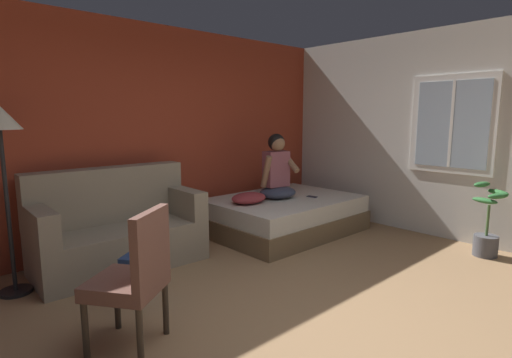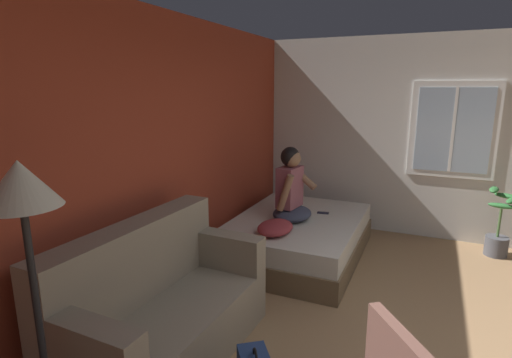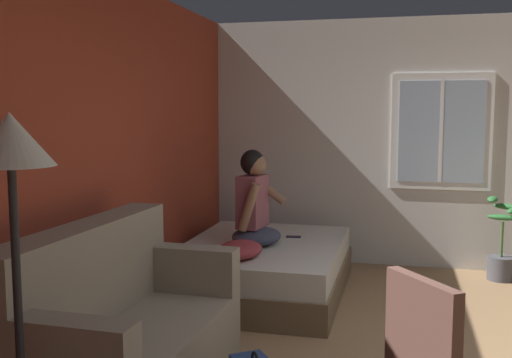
{
  "view_description": "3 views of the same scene",
  "coord_description": "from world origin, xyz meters",
  "px_view_note": "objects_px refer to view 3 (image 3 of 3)",
  "views": [
    {
      "loc": [
        -2.17,
        -1.67,
        1.6
      ],
      "look_at": [
        0.96,
        1.74,
        0.86
      ],
      "focal_mm": 28.0,
      "sensor_mm": 36.0,
      "label": 1
    },
    {
      "loc": [
        -2.65,
        0.62,
        2.02
      ],
      "look_at": [
        0.84,
        2.18,
        1.14
      ],
      "focal_mm": 28.0,
      "sensor_mm": 36.0,
      "label": 2
    },
    {
      "loc": [
        -3.59,
        0.78,
        1.7
      ],
      "look_at": [
        1.17,
        1.96,
        1.15
      ],
      "focal_mm": 42.0,
      "sensor_mm": 36.0,
      "label": 3
    }
  ],
  "objects_px": {
    "person_seated": "(255,206)",
    "throw_pillow": "(240,249)",
    "couch": "(121,334)",
    "potted_plant": "(501,251)",
    "cell_phone": "(293,237)",
    "bed": "(263,268)",
    "floor_lamp": "(12,179)"
  },
  "relations": [
    {
      "from": "throw_pillow",
      "to": "potted_plant",
      "type": "height_order",
      "value": "potted_plant"
    },
    {
      "from": "person_seated",
      "to": "throw_pillow",
      "type": "height_order",
      "value": "person_seated"
    },
    {
      "from": "person_seated",
      "to": "floor_lamp",
      "type": "relative_size",
      "value": 0.51
    },
    {
      "from": "bed",
      "to": "couch",
      "type": "xyz_separation_m",
      "value": [
        -2.22,
        0.34,
        0.16
      ]
    },
    {
      "from": "person_seated",
      "to": "potted_plant",
      "type": "distance_m",
      "value": 2.6
    },
    {
      "from": "person_seated",
      "to": "cell_phone",
      "type": "bearing_deg",
      "value": -35.97
    },
    {
      "from": "cell_phone",
      "to": "potted_plant",
      "type": "xyz_separation_m",
      "value": [
        0.68,
        -2.01,
        -0.18
      ]
    },
    {
      "from": "person_seated",
      "to": "potted_plant",
      "type": "height_order",
      "value": "person_seated"
    },
    {
      "from": "person_seated",
      "to": "floor_lamp",
      "type": "bearing_deg",
      "value": 175.6
    },
    {
      "from": "bed",
      "to": "throw_pillow",
      "type": "height_order",
      "value": "throw_pillow"
    },
    {
      "from": "couch",
      "to": "cell_phone",
      "type": "distance_m",
      "value": 2.61
    },
    {
      "from": "bed",
      "to": "floor_lamp",
      "type": "xyz_separation_m",
      "value": [
        -3.22,
        0.3,
        1.19
      ]
    },
    {
      "from": "floor_lamp",
      "to": "person_seated",
      "type": "bearing_deg",
      "value": -4.4
    },
    {
      "from": "person_seated",
      "to": "cell_phone",
      "type": "xyz_separation_m",
      "value": [
        0.4,
        -0.29,
        -0.35
      ]
    },
    {
      "from": "couch",
      "to": "person_seated",
      "type": "bearing_deg",
      "value": -7.51
    },
    {
      "from": "throw_pillow",
      "to": "cell_phone",
      "type": "distance_m",
      "value": 0.96
    },
    {
      "from": "couch",
      "to": "potted_plant",
      "type": "xyz_separation_m",
      "value": [
        3.22,
        -2.58,
        -0.09
      ]
    },
    {
      "from": "bed",
      "to": "couch",
      "type": "bearing_deg",
      "value": 171.18
    },
    {
      "from": "couch",
      "to": "throw_pillow",
      "type": "relative_size",
      "value": 3.59
    },
    {
      "from": "person_seated",
      "to": "floor_lamp",
      "type": "height_order",
      "value": "floor_lamp"
    },
    {
      "from": "cell_phone",
      "to": "throw_pillow",
      "type": "bearing_deg",
      "value": 152.83
    },
    {
      "from": "throw_pillow",
      "to": "potted_plant",
      "type": "relative_size",
      "value": 0.56
    },
    {
      "from": "floor_lamp",
      "to": "couch",
      "type": "bearing_deg",
      "value": 2.34
    },
    {
      "from": "cell_phone",
      "to": "floor_lamp",
      "type": "relative_size",
      "value": 0.08
    },
    {
      "from": "couch",
      "to": "throw_pillow",
      "type": "height_order",
      "value": "couch"
    },
    {
      "from": "bed",
      "to": "floor_lamp",
      "type": "distance_m",
      "value": 3.44
    },
    {
      "from": "floor_lamp",
      "to": "cell_phone",
      "type": "bearing_deg",
      "value": -8.57
    },
    {
      "from": "potted_plant",
      "to": "person_seated",
      "type": "bearing_deg",
      "value": 115.24
    },
    {
      "from": "potted_plant",
      "to": "cell_phone",
      "type": "bearing_deg",
      "value": 108.77
    },
    {
      "from": "potted_plant",
      "to": "floor_lamp",
      "type": "bearing_deg",
      "value": 148.92
    },
    {
      "from": "bed",
      "to": "person_seated",
      "type": "distance_m",
      "value": 0.61
    },
    {
      "from": "couch",
      "to": "potted_plant",
      "type": "distance_m",
      "value": 4.13
    }
  ]
}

